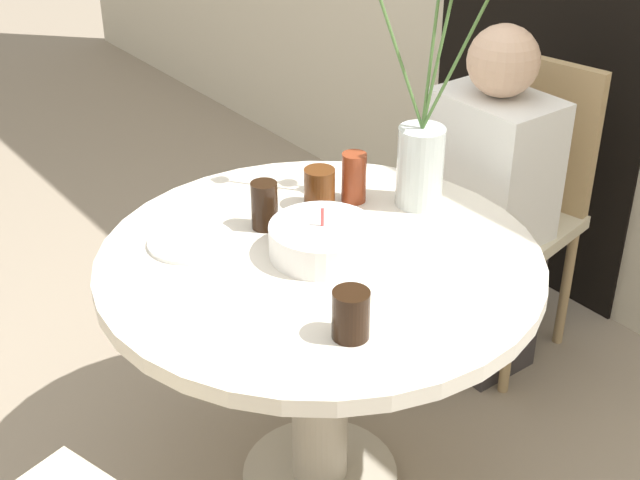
{
  "coord_description": "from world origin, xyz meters",
  "views": [
    {
      "loc": [
        1.42,
        -1.08,
        1.77
      ],
      "look_at": [
        0.0,
        0.0,
        0.75
      ],
      "focal_mm": 50.0,
      "sensor_mm": 36.0,
      "label": 1
    }
  ],
  "objects_px": {
    "drink_glass_0": "(351,314)",
    "drink_glass_2": "(319,188)",
    "flower_vase": "(425,131)",
    "birthday_cake": "(323,240)",
    "drink_glass_3": "(264,205)",
    "side_plate": "(191,242)",
    "person_guest": "(487,216)",
    "chair_right_flank": "(516,193)",
    "drink_glass_1": "(354,177)"
  },
  "relations": [
    {
      "from": "birthday_cake",
      "to": "flower_vase",
      "type": "distance_m",
      "value": 0.4
    },
    {
      "from": "side_plate",
      "to": "person_guest",
      "type": "height_order",
      "value": "person_guest"
    },
    {
      "from": "drink_glass_3",
      "to": "flower_vase",
      "type": "bearing_deg",
      "value": 70.96
    },
    {
      "from": "flower_vase",
      "to": "drink_glass_0",
      "type": "xyz_separation_m",
      "value": [
        0.34,
        -0.51,
        -0.15
      ]
    },
    {
      "from": "birthday_cake",
      "to": "drink_glass_1",
      "type": "xyz_separation_m",
      "value": [
        -0.17,
        0.23,
        0.03
      ]
    },
    {
      "from": "drink_glass_1",
      "to": "person_guest",
      "type": "bearing_deg",
      "value": 86.93
    },
    {
      "from": "chair_right_flank",
      "to": "birthday_cake",
      "type": "distance_m",
      "value": 0.92
    },
    {
      "from": "drink_glass_0",
      "to": "drink_glass_3",
      "type": "bearing_deg",
      "value": 166.16
    },
    {
      "from": "drink_glass_1",
      "to": "drink_glass_2",
      "type": "height_order",
      "value": "drink_glass_1"
    },
    {
      "from": "birthday_cake",
      "to": "drink_glass_2",
      "type": "xyz_separation_m",
      "value": [
        -0.2,
        0.14,
        0.01
      ]
    },
    {
      "from": "drink_glass_0",
      "to": "chair_right_flank",
      "type": "bearing_deg",
      "value": 114.14
    },
    {
      "from": "birthday_cake",
      "to": "person_guest",
      "type": "bearing_deg",
      "value": 101.21
    },
    {
      "from": "birthday_cake",
      "to": "flower_vase",
      "type": "height_order",
      "value": "flower_vase"
    },
    {
      "from": "person_guest",
      "to": "side_plate",
      "type": "bearing_deg",
      "value": -95.26
    },
    {
      "from": "chair_right_flank",
      "to": "side_plate",
      "type": "xyz_separation_m",
      "value": [
        -0.06,
        -1.1,
        0.18
      ]
    },
    {
      "from": "side_plate",
      "to": "person_guest",
      "type": "distance_m",
      "value": 0.97
    },
    {
      "from": "side_plate",
      "to": "person_guest",
      "type": "relative_size",
      "value": 0.19
    },
    {
      "from": "birthday_cake",
      "to": "drink_glass_0",
      "type": "distance_m",
      "value": 0.33
    },
    {
      "from": "drink_glass_3",
      "to": "side_plate",
      "type": "bearing_deg",
      "value": -102.04
    },
    {
      "from": "flower_vase",
      "to": "person_guest",
      "type": "xyz_separation_m",
      "value": [
        -0.09,
        0.37,
        -0.4
      ]
    },
    {
      "from": "birthday_cake",
      "to": "drink_glass_0",
      "type": "height_order",
      "value": "birthday_cake"
    },
    {
      "from": "flower_vase",
      "to": "side_plate",
      "type": "xyz_separation_m",
      "value": [
        -0.18,
        -0.58,
        -0.19
      ]
    },
    {
      "from": "chair_right_flank",
      "to": "drink_glass_2",
      "type": "height_order",
      "value": "chair_right_flank"
    },
    {
      "from": "drink_glass_0",
      "to": "flower_vase",
      "type": "bearing_deg",
      "value": 123.96
    },
    {
      "from": "chair_right_flank",
      "to": "drink_glass_0",
      "type": "xyz_separation_m",
      "value": [
        0.46,
        -1.03,
        0.23
      ]
    },
    {
      "from": "drink_glass_0",
      "to": "drink_glass_1",
      "type": "height_order",
      "value": "drink_glass_1"
    },
    {
      "from": "drink_glass_0",
      "to": "drink_glass_3",
      "type": "height_order",
      "value": "drink_glass_3"
    },
    {
      "from": "flower_vase",
      "to": "person_guest",
      "type": "height_order",
      "value": "flower_vase"
    },
    {
      "from": "drink_glass_0",
      "to": "drink_glass_3",
      "type": "xyz_separation_m",
      "value": [
        -0.48,
        0.12,
        0.01
      ]
    },
    {
      "from": "flower_vase",
      "to": "drink_glass_1",
      "type": "bearing_deg",
      "value": -131.42
    },
    {
      "from": "birthday_cake",
      "to": "drink_glass_1",
      "type": "relative_size",
      "value": 1.88
    },
    {
      "from": "birthday_cake",
      "to": "drink_glass_3",
      "type": "bearing_deg",
      "value": -170.18
    },
    {
      "from": "side_plate",
      "to": "drink_glass_2",
      "type": "relative_size",
      "value": 2.02
    },
    {
      "from": "drink_glass_0",
      "to": "drink_glass_2",
      "type": "height_order",
      "value": "drink_glass_0"
    },
    {
      "from": "drink_glass_0",
      "to": "drink_glass_3",
      "type": "distance_m",
      "value": 0.49
    },
    {
      "from": "drink_glass_1",
      "to": "drink_glass_2",
      "type": "relative_size",
      "value": 1.29
    },
    {
      "from": "chair_right_flank",
      "to": "drink_glass_0",
      "type": "relative_size",
      "value": 8.84
    },
    {
      "from": "drink_glass_3",
      "to": "drink_glass_0",
      "type": "bearing_deg",
      "value": -13.84
    },
    {
      "from": "side_plate",
      "to": "drink_glass_0",
      "type": "xyz_separation_m",
      "value": [
        0.52,
        0.07,
        0.05
      ]
    },
    {
      "from": "drink_glass_1",
      "to": "person_guest",
      "type": "height_order",
      "value": "person_guest"
    },
    {
      "from": "person_guest",
      "to": "drink_glass_2",
      "type": "bearing_deg",
      "value": -95.5
    },
    {
      "from": "drink_glass_1",
      "to": "drink_glass_0",
      "type": "bearing_deg",
      "value": -39.67
    },
    {
      "from": "drink_glass_0",
      "to": "drink_glass_1",
      "type": "bearing_deg",
      "value": 140.33
    },
    {
      "from": "chair_right_flank",
      "to": "drink_glass_2",
      "type": "distance_m",
      "value": 0.78
    },
    {
      "from": "drink_glass_1",
      "to": "side_plate",
      "type": "bearing_deg",
      "value": -97.65
    },
    {
      "from": "flower_vase",
      "to": "side_plate",
      "type": "distance_m",
      "value": 0.63
    },
    {
      "from": "birthday_cake",
      "to": "side_plate",
      "type": "bearing_deg",
      "value": -136.52
    },
    {
      "from": "chair_right_flank",
      "to": "drink_glass_1",
      "type": "height_order",
      "value": "chair_right_flank"
    },
    {
      "from": "chair_right_flank",
      "to": "person_guest",
      "type": "distance_m",
      "value": 0.16
    },
    {
      "from": "flower_vase",
      "to": "drink_glass_0",
      "type": "relative_size",
      "value": 6.13
    }
  ]
}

